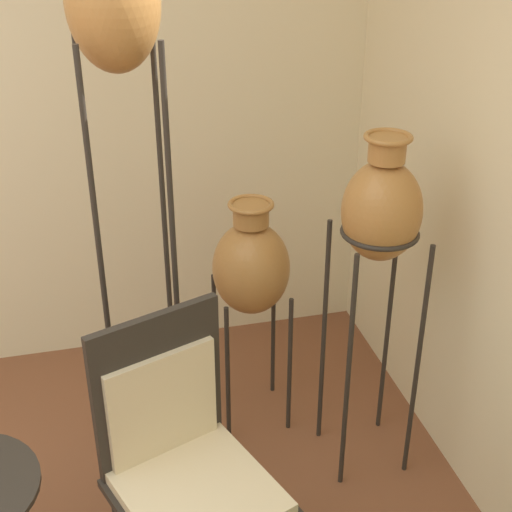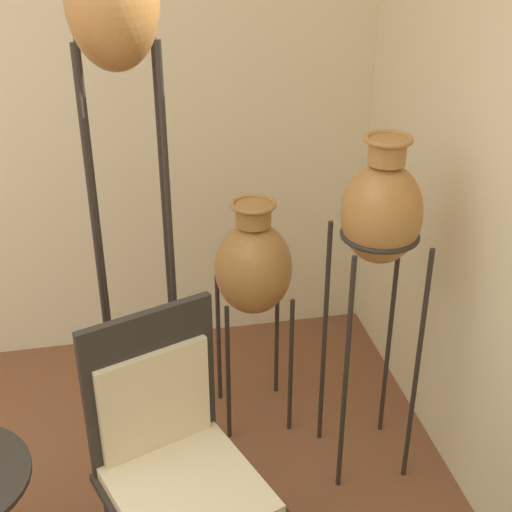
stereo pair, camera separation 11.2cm
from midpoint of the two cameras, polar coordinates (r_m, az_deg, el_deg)
name	(u,v)px [view 2 (the right image)]	position (r m, az deg, el deg)	size (l,w,h in m)	color
vase_stand_tall	(113,18)	(2.37, -9.94, 18.24)	(0.30, 0.30, 2.22)	#28231E
vase_stand_medium	(381,218)	(2.64, 11.20, 3.01)	(0.31, 0.31, 1.45)	#28231E
vase_stand_short	(253,268)	(3.00, 0.86, -0.95)	(0.33, 0.33, 1.08)	#28231E
chair	(174,454)	(2.41, -5.24, -15.50)	(0.63, 0.65, 1.04)	#28231E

